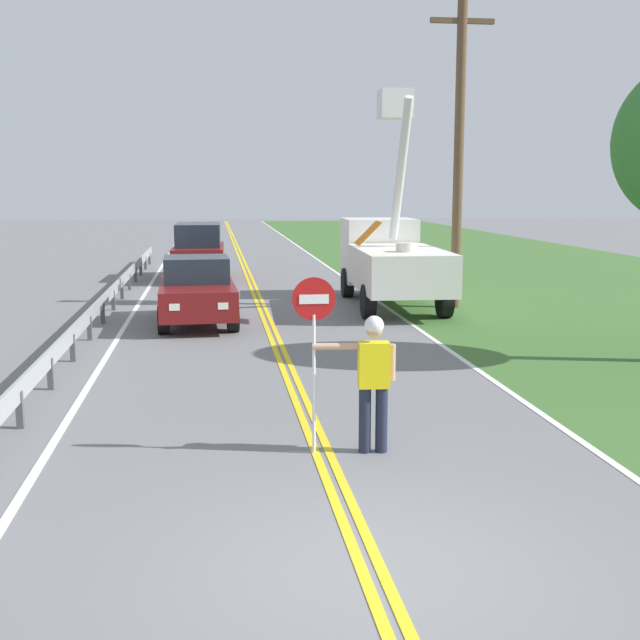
% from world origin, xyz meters
% --- Properties ---
extents(ground_plane, '(160.00, 160.00, 0.00)m').
position_xyz_m(ground_plane, '(0.00, 0.00, 0.00)').
color(ground_plane, slate).
extents(grass_verge_right, '(16.00, 110.00, 0.01)m').
position_xyz_m(grass_verge_right, '(11.60, 20.00, 0.00)').
color(grass_verge_right, '#3D662D').
rests_on(grass_verge_right, ground).
extents(centerline_yellow_left, '(0.11, 110.00, 0.01)m').
position_xyz_m(centerline_yellow_left, '(-0.09, 20.00, 0.01)').
color(centerline_yellow_left, yellow).
rests_on(centerline_yellow_left, ground).
extents(centerline_yellow_right, '(0.11, 110.00, 0.01)m').
position_xyz_m(centerline_yellow_right, '(0.09, 20.00, 0.01)').
color(centerline_yellow_right, yellow).
rests_on(centerline_yellow_right, ground).
extents(edge_line_right, '(0.12, 110.00, 0.01)m').
position_xyz_m(edge_line_right, '(3.60, 20.00, 0.01)').
color(edge_line_right, silver).
rests_on(edge_line_right, ground).
extents(edge_line_left, '(0.12, 110.00, 0.01)m').
position_xyz_m(edge_line_left, '(-3.60, 20.00, 0.01)').
color(edge_line_left, silver).
rests_on(edge_line_left, ground).
extents(flagger_worker, '(1.09, 0.27, 1.83)m').
position_xyz_m(flagger_worker, '(0.66, 3.24, 1.05)').
color(flagger_worker, '#1E2338').
rests_on(flagger_worker, ground).
extents(stop_sign_paddle, '(0.56, 0.04, 2.33)m').
position_xyz_m(stop_sign_paddle, '(-0.11, 3.30, 1.71)').
color(stop_sign_paddle, silver).
rests_on(stop_sign_paddle, ground).
extents(utility_bucket_truck, '(2.88, 6.88, 6.14)m').
position_xyz_m(utility_bucket_truck, '(3.80, 16.43, 1.44)').
color(utility_bucket_truck, white).
rests_on(utility_bucket_truck, ground).
extents(oncoming_sedan_nearest, '(2.03, 4.16, 1.70)m').
position_xyz_m(oncoming_sedan_nearest, '(-1.79, 13.76, 0.83)').
color(oncoming_sedan_nearest, maroon).
rests_on(oncoming_sedan_nearest, ground).
extents(oncoming_suv_second, '(2.00, 4.64, 2.10)m').
position_xyz_m(oncoming_suv_second, '(-1.89, 23.93, 1.06)').
color(oncoming_suv_second, maroon).
rests_on(oncoming_suv_second, ground).
extents(utility_pole_near, '(1.80, 0.28, 8.56)m').
position_xyz_m(utility_pole_near, '(5.57, 15.68, 4.46)').
color(utility_pole_near, brown).
rests_on(utility_pole_near, ground).
extents(guardrail_left_shoulder, '(0.10, 32.00, 0.71)m').
position_xyz_m(guardrail_left_shoulder, '(-4.20, 15.24, 0.52)').
color(guardrail_left_shoulder, '#9EA0A3').
rests_on(guardrail_left_shoulder, ground).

